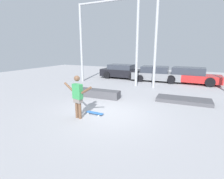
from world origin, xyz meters
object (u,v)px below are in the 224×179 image
skateboard (95,113)px  parked_car_red (190,76)px  grind_box (98,93)px  parked_car_black (122,72)px  manual_pad (183,100)px  parked_car_grey (156,74)px  skateboarder (78,95)px

skateboard → parked_car_red: (3.40, 9.44, 0.58)m
grind_box → parked_car_black: 7.04m
skateboard → manual_pad: manual_pad is taller
parked_car_grey → parked_car_black: bearing=174.0°
parked_car_black → parked_car_red: size_ratio=0.92×
skateboarder → parked_car_grey: (1.03, 9.97, -0.38)m
grind_box → parked_car_black: bearing=100.8°
manual_pad → parked_car_black: (-5.99, 5.70, 0.56)m
skateboarder → parked_car_red: skateboarder is taller
grind_box → manual_pad: 4.83m
manual_pad → grind_box: bearing=-165.5°
manual_pad → skateboarder: bearing=-130.8°
manual_pad → parked_car_black: parked_car_black is taller
parked_car_red → parked_car_grey: bearing=-176.6°
skateboarder → parked_car_red: size_ratio=0.39×
skateboard → grind_box: grind_box is taller
manual_pad → parked_car_grey: (-2.72, 5.61, 0.53)m
skateboarder → skateboard: 1.21m
skateboarder → parked_car_grey: size_ratio=0.42×
parked_car_grey → skateboard: bearing=-98.6°
skateboarder → parked_car_black: (-2.23, 10.05, -0.35)m
manual_pad → parked_car_grey: 6.26m
manual_pad → parked_car_grey: parked_car_grey is taller
parked_car_grey → manual_pad: bearing=-68.7°
skateboard → parked_car_grey: bearing=86.9°
grind_box → skateboarder: bearing=-73.8°
manual_pad → skateboard: bearing=-132.4°
grind_box → parked_car_black: size_ratio=0.63×
grind_box → parked_car_red: parked_car_red is taller
parked_car_red → skateboarder: bearing=-109.9°
skateboarder → skateboard: size_ratio=2.19×
skateboard → parked_car_black: size_ratio=0.20×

